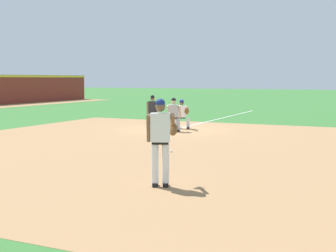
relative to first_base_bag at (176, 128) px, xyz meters
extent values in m
plane|color=#336B2D|center=(0.00, 0.00, -0.04)|extent=(160.00, 160.00, 0.00)
cube|color=#9E754C|center=(-5.17, -2.10, -0.04)|extent=(18.00, 18.00, 0.01)
cube|color=white|center=(6.63, 0.00, -0.04)|extent=(13.26, 0.10, 0.00)
cube|color=white|center=(0.00, 0.00, 0.00)|extent=(0.38, 0.38, 0.09)
sphere|color=white|center=(-6.02, -2.49, -0.01)|extent=(0.07, 0.07, 0.07)
cube|color=black|center=(-10.35, -4.09, 0.00)|extent=(0.28, 0.20, 0.09)
cylinder|color=white|center=(-10.39, -4.11, 0.46)|extent=(0.15, 0.15, 0.84)
cube|color=black|center=(-10.27, -4.29, 0.00)|extent=(0.28, 0.20, 0.09)
cylinder|color=white|center=(-10.30, -4.31, 0.46)|extent=(0.15, 0.15, 0.84)
cube|color=black|center=(-10.34, -4.21, 0.90)|extent=(0.31, 0.39, 0.06)
cube|color=white|center=(-10.34, -4.21, 1.22)|extent=(0.37, 0.46, 0.60)
sphere|color=brown|center=(-10.33, -4.20, 1.65)|extent=(0.21, 0.21, 0.21)
sphere|color=navy|center=(-10.33, -4.20, 1.72)|extent=(0.20, 0.20, 0.20)
cube|color=navy|center=(-10.24, -4.17, 1.69)|extent=(0.17, 0.20, 0.02)
cylinder|color=brown|center=(-10.37, -3.95, 1.19)|extent=(0.21, 0.15, 0.59)
cylinder|color=brown|center=(-9.97, -4.33, 1.31)|extent=(0.52, 0.28, 0.41)
ellipsoid|color=brown|center=(-9.90, -4.30, 1.14)|extent=(0.35, 0.30, 0.34)
cube|color=black|center=(0.45, -0.38, 0.00)|extent=(0.28, 0.20, 0.09)
cylinder|color=white|center=(0.49, -0.37, 0.23)|extent=(0.15, 0.15, 0.40)
cube|color=black|center=(0.23, 0.18, 0.00)|extent=(0.28, 0.20, 0.09)
cylinder|color=white|center=(0.27, 0.19, 0.23)|extent=(0.15, 0.15, 0.40)
cube|color=black|center=(0.38, -0.09, 0.46)|extent=(0.31, 0.39, 0.06)
cube|color=white|center=(0.38, -0.09, 0.73)|extent=(0.37, 0.46, 0.52)
sphere|color=brown|center=(0.36, -0.10, 1.12)|extent=(0.21, 0.21, 0.21)
sphere|color=navy|center=(0.36, -0.10, 1.20)|extent=(0.20, 0.20, 0.20)
cube|color=navy|center=(0.28, -0.13, 1.17)|extent=(0.16, 0.20, 0.02)
cylinder|color=brown|center=(0.08, -0.47, 0.88)|extent=(0.58, 0.29, 0.24)
cylinder|color=brown|center=(0.20, 0.11, 0.67)|extent=(0.25, 0.17, 0.58)
ellipsoid|color=brown|center=(-0.12, -0.55, 0.80)|extent=(0.28, 0.26, 0.35)
cube|color=black|center=(-0.86, -0.04, 0.00)|extent=(0.28, 0.18, 0.09)
cylinder|color=#B2B2B7|center=(-0.90, -0.05, 0.28)|extent=(0.15, 0.15, 0.50)
cube|color=black|center=(-0.75, -0.42, 0.00)|extent=(0.28, 0.18, 0.09)
cylinder|color=#B2B2B7|center=(-0.79, -0.43, 0.28)|extent=(0.15, 0.15, 0.50)
cube|color=black|center=(-0.84, -0.24, 0.55)|extent=(0.29, 0.38, 0.06)
cube|color=#B2B2B7|center=(-0.84, -0.24, 0.85)|extent=(0.34, 0.45, 0.54)
sphere|color=#DBB28E|center=(-0.83, -0.23, 1.25)|extent=(0.21, 0.21, 0.21)
sphere|color=black|center=(-0.83, -0.23, 1.32)|extent=(0.20, 0.20, 0.20)
cube|color=black|center=(-0.74, -0.21, 1.29)|extent=(0.15, 0.19, 0.02)
cylinder|color=#DBB28E|center=(-0.77, 0.04, 0.81)|extent=(0.34, 0.18, 0.56)
cylinder|color=#DBB28E|center=(-0.64, -0.44, 0.81)|extent=(0.34, 0.18, 0.56)
cube|color=black|center=(1.57, 1.76, 0.00)|extent=(0.28, 0.22, 0.09)
cylinder|color=#515154|center=(1.61, 1.78, 0.28)|extent=(0.15, 0.15, 0.50)
cube|color=black|center=(1.39, 2.12, 0.00)|extent=(0.28, 0.22, 0.09)
cylinder|color=#515154|center=(1.42, 2.13, 0.28)|extent=(0.15, 0.15, 0.50)
cube|color=black|center=(1.51, 1.96, 0.55)|extent=(0.33, 0.39, 0.06)
cube|color=#232326|center=(1.51, 1.96, 0.85)|extent=(0.40, 0.47, 0.54)
sphere|color=brown|center=(1.50, 1.95, 1.25)|extent=(0.21, 0.21, 0.21)
sphere|color=black|center=(1.50, 1.95, 1.32)|extent=(0.20, 0.20, 0.20)
cube|color=black|center=(1.42, 1.91, 1.29)|extent=(0.18, 0.20, 0.02)
cylinder|color=brown|center=(1.50, 1.67, 0.81)|extent=(0.33, 0.23, 0.56)
cylinder|color=brown|center=(1.27, 2.11, 0.81)|extent=(0.33, 0.23, 0.56)
camera|label=1|loc=(-19.04, -8.42, 2.23)|focal=50.00mm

